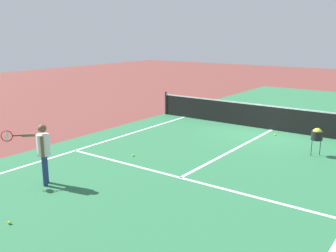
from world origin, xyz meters
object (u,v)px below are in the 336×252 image
net (273,118)px  ball_hopper (317,134)px  player_near (42,148)px  tennis_ball_near_net (275,135)px  tennis_ball_mid_court (133,155)px  tennis_ball_by_baseline (9,223)px

net → ball_hopper: (2.32, -2.36, 0.18)m
player_near → tennis_ball_near_net: player_near is taller
tennis_ball_mid_court → player_near: bearing=-95.7°
player_near → ball_hopper: player_near is taller
ball_hopper → tennis_ball_near_net: bearing=140.0°
net → tennis_ball_by_baseline: size_ratio=158.37×
tennis_ball_by_baseline → tennis_ball_mid_court: 4.82m
tennis_ball_by_baseline → ball_hopper: bearing=65.9°
player_near → net: bearing=74.1°
player_near → tennis_ball_by_baseline: size_ratio=23.42×
player_near → ball_hopper: bearing=53.0°
tennis_ball_near_net → tennis_ball_mid_court: size_ratio=1.00×
net → tennis_ball_near_net: net is taller
tennis_ball_near_net → tennis_ball_mid_court: 5.63m
net → ball_hopper: bearing=-45.5°
net → player_near: bearing=-105.9°
player_near → tennis_ball_by_baseline: (1.18, -1.72, -0.92)m
tennis_ball_mid_court → ball_hopper: bearing=36.9°
player_near → tennis_ball_mid_court: player_near is taller
player_near → tennis_ball_mid_court: (0.30, 3.01, -0.92)m
net → tennis_ball_mid_court: net is taller
player_near → tennis_ball_near_net: 8.56m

